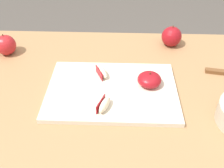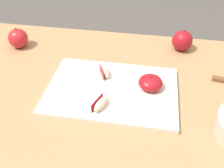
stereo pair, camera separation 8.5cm
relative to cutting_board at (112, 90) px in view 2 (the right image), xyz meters
name	(u,v)px [view 2 (the right image)]	position (x,y,z in m)	size (l,w,h in m)	color
dining_table	(121,116)	(0.03, -0.01, -0.11)	(1.40, 0.85, 0.77)	#9E754C
cutting_board	(112,90)	(0.00, 0.00, 0.00)	(0.43, 0.30, 0.02)	beige
apple_half_skin_up	(150,83)	(0.12, 0.03, 0.03)	(0.08, 0.08, 0.05)	maroon
apple_wedge_near_knife	(105,71)	(-0.04, 0.07, 0.02)	(0.05, 0.07, 0.03)	beige
apple_wedge_front	(100,104)	(-0.02, -0.09, 0.02)	(0.05, 0.07, 0.03)	beige
whole_apple_red_delicious	(182,41)	(0.24, 0.32, 0.03)	(0.08, 0.08, 0.09)	maroon
whole_apple_crimson	(18,38)	(-0.43, 0.22, 0.03)	(0.08, 0.08, 0.09)	#B21E23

